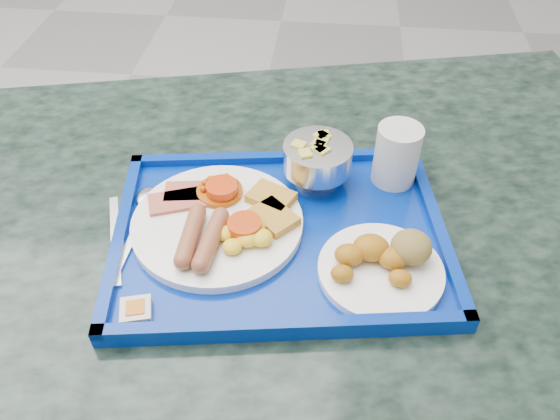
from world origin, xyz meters
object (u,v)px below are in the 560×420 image
Objects in this scene: main_plate at (222,221)px; bread_plate at (384,262)px; table at (263,322)px; juice_cup at (397,153)px; tray at (280,234)px; fruit_bowl at (317,158)px.

bread_plate reaches higher than main_plate.
table is 0.35m from juice_cup.
tray is at bearing 0.26° from main_plate.
main_plate is 2.58× the size of juice_cup.
fruit_bowl is at bearing -170.38° from juice_cup.
main_plate is 2.33× the size of fruit_bowl.
tray is 0.08m from main_plate.
tray is 0.15m from bread_plate.
bread_plate is (0.16, -0.06, 0.24)m from table.
main_plate is at bearing -169.32° from table.
bread_plate is 0.19m from fruit_bowl.
bread_plate is (0.21, -0.05, 0.00)m from main_plate.
main_plate is 1.48× the size of bread_plate.
tray is at bearing -17.00° from table.
main_plate is 0.16m from fruit_bowl.
juice_cup reaches higher than tray.
fruit_bowl is at bearing 68.76° from tray.
fruit_bowl is (0.07, 0.10, 0.27)m from table.
tray is at bearing -140.62° from juice_cup.
tray is 5.39× the size of juice_cup.
bread_plate is 1.74× the size of juice_cup.
bread_plate reaches higher than table.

